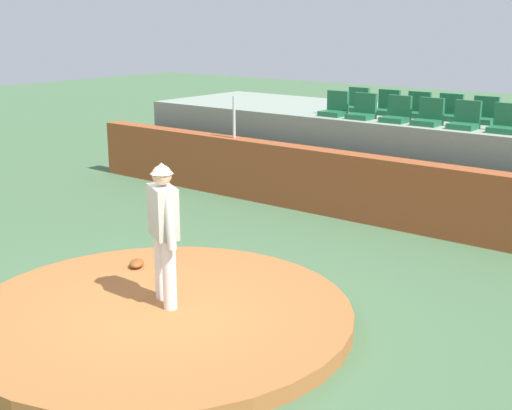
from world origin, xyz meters
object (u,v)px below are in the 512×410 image
at_px(stadium_chair_8, 417,109).
at_px(stadium_chair_4, 465,120).
at_px(stadium_chair_10, 484,115).
at_px(stadium_chair_7, 387,107).
at_px(stadium_chair_2, 397,114).
at_px(stadium_chair_6, 356,104).
at_px(stadium_chair_5, 505,123).
at_px(stadium_chair_1, 363,111).
at_px(stadium_chair_3, 429,117).
at_px(pitcher, 164,223).
at_px(stadium_chair_0, 335,108).
at_px(fielding_glove, 137,263).
at_px(baseball, 160,267).
at_px(stadium_chair_9, 449,112).

bearing_deg(stadium_chair_8, stadium_chair_4, 146.62).
bearing_deg(stadium_chair_10, stadium_chair_8, -0.61).
height_order(stadium_chair_7, stadium_chair_8, same).
xyz_separation_m(stadium_chair_2, stadium_chair_6, (-1.44, 0.94, 0.00)).
bearing_deg(stadium_chair_2, stadium_chair_5, -179.61).
relative_size(stadium_chair_1, stadium_chair_7, 1.00).
height_order(stadium_chair_3, stadium_chair_6, same).
xyz_separation_m(pitcher, stadium_chair_10, (1.08, 7.44, 0.62)).
height_order(stadium_chair_0, stadium_chair_7, same).
height_order(pitcher, stadium_chair_6, stadium_chair_6).
relative_size(pitcher, stadium_chair_5, 3.56).
bearing_deg(stadium_chair_8, fielding_glove, 82.02).
bearing_deg(fielding_glove, stadium_chair_10, 122.94).
bearing_deg(stadium_chair_8, stadium_chair_6, -1.33).
bearing_deg(stadium_chair_8, stadium_chair_10, 179.39).
bearing_deg(stadium_chair_3, stadium_chair_2, 0.06).
bearing_deg(stadium_chair_4, stadium_chair_1, 0.18).
relative_size(stadium_chair_5, stadium_chair_10, 1.00).
bearing_deg(stadium_chair_3, stadium_chair_1, 0.30).
xyz_separation_m(baseball, stadium_chair_4, (1.98, 5.78, 1.62)).
height_order(stadium_chair_7, stadium_chair_10, same).
height_order(stadium_chair_3, stadium_chair_8, same).
bearing_deg(stadium_chair_10, baseball, 73.34).
bearing_deg(stadium_chair_8, stadium_chair_7, 0.20).
bearing_deg(pitcher, stadium_chair_1, 126.79).
bearing_deg(stadium_chair_8, pitcher, 92.32).
distance_m(stadium_chair_7, stadium_chair_8, 0.68).
distance_m(stadium_chair_1, stadium_chair_8, 1.17).
distance_m(baseball, stadium_chair_6, 6.96).
distance_m(stadium_chair_1, stadium_chair_10, 2.30).
relative_size(stadium_chair_2, stadium_chair_9, 1.00).
height_order(stadium_chair_5, stadium_chair_8, same).
xyz_separation_m(pitcher, stadium_chair_0, (-1.70, 6.58, 0.62)).
bearing_deg(stadium_chair_1, stadium_chair_4, -179.82).
relative_size(baseball, stadium_chair_0, 0.15).
xyz_separation_m(stadium_chair_3, stadium_chair_7, (-1.35, 0.90, 0.00)).
bearing_deg(stadium_chair_1, stadium_chair_7, -93.29).
distance_m(stadium_chair_0, stadium_chair_6, 0.91).
distance_m(pitcher, stadium_chair_7, 7.55).
bearing_deg(stadium_chair_5, baseball, 64.94).
bearing_deg(stadium_chair_2, stadium_chair_10, -147.05).
xyz_separation_m(stadium_chair_2, stadium_chair_10, (1.37, 0.89, 0.00)).
bearing_deg(stadium_chair_5, stadium_chair_9, -32.49).
bearing_deg(stadium_chair_6, stadium_chair_2, 146.94).
height_order(baseball, stadium_chair_1, stadium_chair_1).
height_order(fielding_glove, stadium_chair_10, stadium_chair_10).
relative_size(stadium_chair_1, stadium_chair_10, 1.00).
xyz_separation_m(fielding_glove, stadium_chair_7, (0.27, 6.81, 1.60)).
distance_m(stadium_chair_6, stadium_chair_10, 2.82).
distance_m(stadium_chair_3, stadium_chair_8, 1.13).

